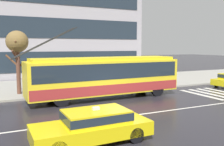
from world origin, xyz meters
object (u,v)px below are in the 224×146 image
at_px(bus_shelter, 57,68).
at_px(street_tree_bare, 17,44).
at_px(pedestrian_approaching_curb, 133,68).
at_px(trolleybus, 106,76).
at_px(pedestrian_walking_past, 51,80).
at_px(pedestrian_at_shelter, 30,74).
at_px(taxi_oncoming_near, 93,124).

height_order(bus_shelter, street_tree_bare, street_tree_bare).
xyz_separation_m(pedestrian_approaching_curb, street_tree_bare, (-9.80, 0.27, 2.15)).
height_order(trolleybus, street_tree_bare, trolleybus).
bearing_deg(bus_shelter, street_tree_bare, -178.32).
xyz_separation_m(bus_shelter, street_tree_bare, (-2.94, -0.09, 1.91)).
relative_size(trolleybus, pedestrian_approaching_curb, 6.04).
bearing_deg(bus_shelter, pedestrian_approaching_curb, -2.97).
bearing_deg(pedestrian_walking_past, pedestrian_at_shelter, -167.34).
bearing_deg(trolleybus, bus_shelter, 126.79).
bearing_deg(street_tree_bare, bus_shelter, 1.68).
height_order(trolleybus, bus_shelter, trolleybus).
relative_size(trolleybus, taxi_oncoming_near, 2.58).
distance_m(bus_shelter, pedestrian_approaching_curb, 6.88).
height_order(trolleybus, pedestrian_at_shelter, trolleybus).
bearing_deg(bus_shelter, trolleybus, -53.21).
height_order(pedestrian_walking_past, street_tree_bare, street_tree_bare).
distance_m(bus_shelter, street_tree_bare, 3.50).
bearing_deg(pedestrian_approaching_curb, trolleybus, -141.14).
relative_size(trolleybus, bus_shelter, 2.80).
bearing_deg(pedestrian_walking_past, pedestrian_approaching_curb, -0.72).
bearing_deg(pedestrian_walking_past, street_tree_bare, 175.80).
relative_size(taxi_oncoming_near, pedestrian_walking_past, 2.89).
xyz_separation_m(pedestrian_at_shelter, pedestrian_walking_past, (1.62, 0.36, -0.60)).
bearing_deg(pedestrian_at_shelter, pedestrian_walking_past, 12.66).
bearing_deg(bus_shelter, pedestrian_walking_past, -152.59).
distance_m(trolleybus, taxi_oncoming_near, 8.34).
bearing_deg(pedestrian_at_shelter, street_tree_bare, 145.94).
bearing_deg(pedestrian_approaching_curb, street_tree_bare, 178.42).
bearing_deg(taxi_oncoming_near, street_tree_bare, 99.97).
bearing_deg(street_tree_bare, trolleybus, -32.26).
bearing_deg(taxi_oncoming_near, bus_shelter, 84.80).
xyz_separation_m(pedestrian_approaching_curb, pedestrian_walking_past, (-7.37, 0.09, -0.69)).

